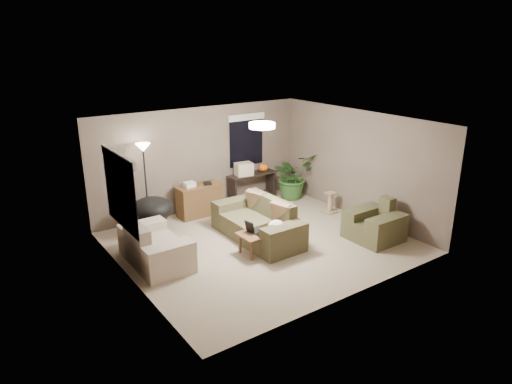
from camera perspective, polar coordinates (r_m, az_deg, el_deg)
room_shell at (r=9.03m, az=0.73°, el=0.87°), size 5.50×5.50×5.50m
main_sofa at (r=9.59m, az=0.33°, el=-4.14°), size 0.95×2.20×0.85m
throw_pillows at (r=9.60m, az=1.58°, el=-1.84°), size 0.34×1.39×0.47m
loveseat at (r=8.76m, az=-12.63°, el=-6.90°), size 0.90×1.60×0.85m
armchair at (r=9.86m, az=14.61°, el=-4.09°), size 0.95×1.00×0.85m
coffee_table at (r=9.00m, az=0.92°, el=-5.28°), size 1.00×0.55×0.42m
laptop at (r=8.94m, az=-0.33°, el=-4.60°), size 0.40×0.32×0.24m
plastic_bag at (r=8.93m, az=2.54°, el=-4.26°), size 0.41×0.40×0.23m
desk at (r=10.87m, az=-7.04°, el=-1.00°), size 1.10×0.50×0.75m
desk_papers at (r=10.66m, az=-7.84°, el=0.97°), size 0.70×0.29×0.12m
console_table at (r=11.69m, az=-0.49°, el=0.86°), size 1.30×0.40×0.75m
pumpkin at (r=11.77m, az=0.91°, el=3.08°), size 0.30×0.30×0.20m
cardboard_box at (r=11.42m, az=-1.53°, el=2.89°), size 0.47×0.38×0.31m
papasan_chair at (r=10.03m, az=-12.83°, el=-2.53°), size 0.93×0.93×0.80m
floor_lamp at (r=10.01m, az=-13.85°, el=4.17°), size 0.32×0.32×1.91m
ceiling_fixture at (r=8.74m, az=0.76°, el=8.32°), size 0.50×0.50×0.10m
houseplant at (r=12.01m, az=4.59°, el=1.42°), size 1.07×1.19×0.93m
cat_scratching_post at (r=11.18m, az=9.25°, el=-1.45°), size 0.32×0.32×0.50m
window_left at (r=7.95m, az=-16.76°, el=1.61°), size 0.05×1.56×1.33m
window_back at (r=11.59m, az=-1.20°, el=7.59°), size 1.06×0.05×1.33m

